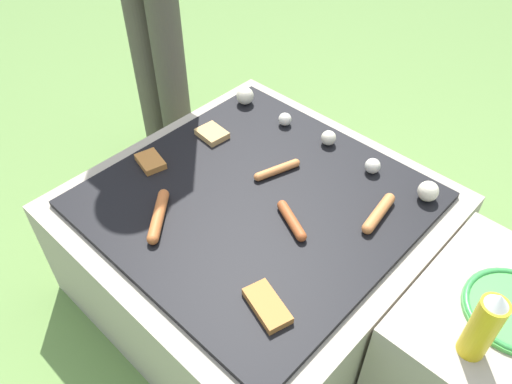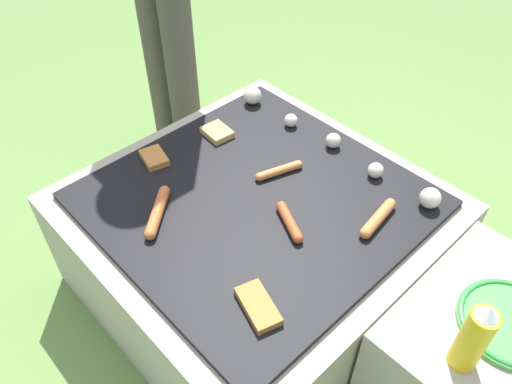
{
  "view_description": "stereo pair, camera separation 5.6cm",
  "coord_description": "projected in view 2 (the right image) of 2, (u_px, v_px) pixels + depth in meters",
  "views": [
    {
      "loc": [
        0.68,
        -0.72,
        1.37
      ],
      "look_at": [
        0.0,
        0.0,
        0.42
      ],
      "focal_mm": 35.0,
      "sensor_mm": 36.0,
      "label": 1
    },
    {
      "loc": [
        0.72,
        -0.68,
        1.37
      ],
      "look_at": [
        0.0,
        0.0,
        0.42
      ],
      "focal_mm": 35.0,
      "sensor_mm": 36.0,
      "label": 2
    }
  ],
  "objects": [
    {
      "name": "ground_plane",
      "position": [
        256.0,
        282.0,
        1.67
      ],
      "size": [
        14.0,
        14.0,
        0.0
      ],
      "primitive_type": "plane",
      "color": "#608442"
    },
    {
      "name": "grill",
      "position": [
        256.0,
        244.0,
        1.53
      ],
      "size": [
        0.92,
        0.92,
        0.4
      ],
      "color": "#A89E8C",
      "rests_on": "ground_plane"
    },
    {
      "name": "side_ledge",
      "position": [
        479.0,
        370.0,
        1.23
      ],
      "size": [
        0.41,
        0.49,
        0.4
      ],
      "color": "#A89E8C",
      "rests_on": "ground_plane"
    },
    {
      "name": "sausage_front_center",
      "position": [
        279.0,
        171.0,
        1.45
      ],
      "size": [
        0.06,
        0.15,
        0.02
      ],
      "color": "#C6753D",
      "rests_on": "grill"
    },
    {
      "name": "sausage_front_left",
      "position": [
        158.0,
        212.0,
        1.33
      ],
      "size": [
        0.14,
        0.15,
        0.03
      ],
      "color": "#B7602D",
      "rests_on": "grill"
    },
    {
      "name": "sausage_back_right",
      "position": [
        378.0,
        218.0,
        1.31
      ],
      "size": [
        0.05,
        0.16,
        0.03
      ],
      "color": "#C6753D",
      "rests_on": "grill"
    },
    {
      "name": "sausage_front_right",
      "position": [
        289.0,
        222.0,
        1.3
      ],
      "size": [
        0.14,
        0.08,
        0.03
      ],
      "color": "#A34C23",
      "rests_on": "grill"
    },
    {
      "name": "bread_slice_left",
      "position": [
        258.0,
        306.0,
        1.12
      ],
      "size": [
        0.14,
        0.1,
        0.02
      ],
      "color": "#B27033",
      "rests_on": "grill"
    },
    {
      "name": "bread_slice_center",
      "position": [
        154.0,
        158.0,
        1.5
      ],
      "size": [
        0.11,
        0.08,
        0.02
      ],
      "color": "#B27033",
      "rests_on": "grill"
    },
    {
      "name": "bread_slice_right",
      "position": [
        217.0,
        132.0,
        1.59
      ],
      "size": [
        0.1,
        0.08,
        0.02
      ],
      "color": "tan",
      "rests_on": "grill"
    },
    {
      "name": "mushroom_row",
      "position": [
        330.0,
        140.0,
        1.53
      ],
      "size": [
        0.75,
        0.07,
        0.06
      ],
      "color": "beige",
      "rests_on": "grill"
    },
    {
      "name": "plate_colorful",
      "position": [
        511.0,
        322.0,
        1.09
      ],
      "size": [
        0.23,
        0.23,
        0.02
      ],
      "color": "#4CB24C",
      "rests_on": "side_ledge"
    },
    {
      "name": "condiment_bottle",
      "position": [
        474.0,
        337.0,
        0.97
      ],
      "size": [
        0.06,
        0.06,
        0.2
      ],
      "color": "gold",
      "rests_on": "side_ledge"
    }
  ]
}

